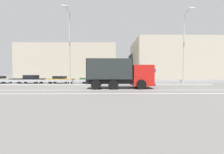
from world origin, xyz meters
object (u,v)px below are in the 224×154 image
at_px(street_lamp_1, 69,45).
at_px(parked_car_4, 93,79).
at_px(parked_car_3, 60,79).
at_px(street_lamp_2, 184,46).
at_px(dump_truck, 128,76).
at_px(parked_car_5, 128,79).
at_px(median_road_sign, 153,76).
at_px(parked_car_2, 31,79).

bearing_deg(street_lamp_1, parked_car_4, 59.84).
relative_size(street_lamp_1, parked_car_3, 2.27).
height_order(street_lamp_2, parked_car_3, street_lamp_2).
xyz_separation_m(dump_truck, parked_car_5, (1.04, 8.19, -0.66)).
bearing_deg(parked_car_5, parked_car_4, 88.90).
bearing_deg(parked_car_4, dump_truck, 28.99).
bearing_deg(parked_car_4, parked_car_3, -94.03).
bearing_deg(parked_car_5, parked_car_3, 87.07).
height_order(dump_truck, street_lamp_1, street_lamp_1).
height_order(median_road_sign, parked_car_4, median_road_sign).
relative_size(street_lamp_1, parked_car_5, 2.53).
relative_size(parked_car_3, parked_car_4, 1.05).
distance_m(parked_car_2, parked_car_4, 10.39).
xyz_separation_m(street_lamp_2, parked_car_5, (-6.97, 4.85, -4.72)).
xyz_separation_m(dump_truck, parked_car_4, (-4.87, 7.95, -0.61)).
relative_size(median_road_sign, parked_car_4, 0.58).
bearing_deg(street_lamp_1, street_lamp_2, -0.41).
xyz_separation_m(street_lamp_1, street_lamp_2, (15.50, -0.11, -0.12)).
bearing_deg(street_lamp_1, parked_car_3, 121.03).
bearing_deg(parked_car_4, parked_car_5, 89.80).
height_order(street_lamp_1, parked_car_4, street_lamp_1).
relative_size(dump_truck, parked_car_2, 1.58).
distance_m(dump_truck, parked_car_4, 9.34).
bearing_deg(dump_truck, parked_car_5, 171.17).
relative_size(parked_car_2, parked_car_3, 1.06).
relative_size(street_lamp_1, parked_car_2, 2.14).
relative_size(parked_car_2, parked_car_5, 1.18).
height_order(dump_truck, median_road_sign, dump_truck).
bearing_deg(median_road_sign, parked_car_4, 154.15).
xyz_separation_m(dump_truck, street_lamp_2, (8.01, 3.34, 4.07)).
bearing_deg(parked_car_2, parked_car_5, -86.14).
height_order(median_road_sign, parked_car_2, median_road_sign).
bearing_deg(street_lamp_1, median_road_sign, 1.15).
relative_size(dump_truck, parked_car_4, 1.76).
bearing_deg(street_lamp_1, parked_car_5, 29.08).
xyz_separation_m(median_road_sign, parked_car_5, (-2.91, 4.51, -0.63)).
bearing_deg(dump_truck, median_road_sign, 131.35).
height_order(street_lamp_2, parked_car_4, street_lamp_2).
relative_size(dump_truck, median_road_sign, 3.02).
relative_size(median_road_sign, parked_car_2, 0.52).
distance_m(street_lamp_2, parked_car_4, 14.46).
height_order(dump_truck, parked_car_2, dump_truck).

